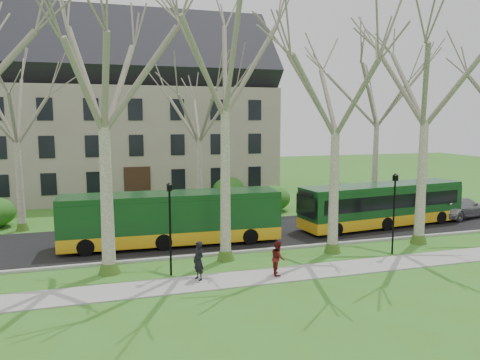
# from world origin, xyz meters

# --- Properties ---
(ground) EXTENTS (120.00, 120.00, 0.00)m
(ground) POSITION_xyz_m (0.00, 0.00, 0.00)
(ground) COLOR #3C6E1F
(ground) RESTS_ON ground
(sidewalk) EXTENTS (70.00, 2.00, 0.06)m
(sidewalk) POSITION_xyz_m (0.00, -2.50, 0.03)
(sidewalk) COLOR gray
(sidewalk) RESTS_ON ground
(road) EXTENTS (80.00, 8.00, 0.06)m
(road) POSITION_xyz_m (0.00, 5.50, 0.03)
(road) COLOR black
(road) RESTS_ON ground
(curb) EXTENTS (80.00, 0.25, 0.14)m
(curb) POSITION_xyz_m (0.00, 1.50, 0.07)
(curb) COLOR #A5A39E
(curb) RESTS_ON ground
(building) EXTENTS (26.50, 12.20, 16.00)m
(building) POSITION_xyz_m (-6.00, 24.00, 8.07)
(building) COLOR gray
(building) RESTS_ON ground
(tree_row_verge) EXTENTS (49.00, 7.00, 14.00)m
(tree_row_verge) POSITION_xyz_m (0.00, 0.30, 7.00)
(tree_row_verge) COLOR gray
(tree_row_verge) RESTS_ON ground
(tree_row_far) EXTENTS (33.00, 7.00, 12.00)m
(tree_row_far) POSITION_xyz_m (-1.33, 11.00, 6.00)
(tree_row_far) COLOR gray
(tree_row_far) RESTS_ON ground
(lamp_row) EXTENTS (36.22, 0.22, 4.30)m
(lamp_row) POSITION_xyz_m (-0.00, -1.00, 2.57)
(lamp_row) COLOR black
(lamp_row) RESTS_ON ground
(hedges) EXTENTS (30.60, 8.60, 2.00)m
(hedges) POSITION_xyz_m (-4.67, 14.00, 1.00)
(hedges) COLOR #2E651C
(hedges) RESTS_ON ground
(bus_lead) EXTENTS (12.50, 3.06, 3.10)m
(bus_lead) POSITION_xyz_m (-5.13, 4.22, 1.61)
(bus_lead) COLOR #123F19
(bus_lead) RESTS_ON road
(bus_follow) EXTENTS (12.02, 3.83, 2.95)m
(bus_follow) POSITION_xyz_m (9.11, 4.69, 1.54)
(bus_follow) COLOR #123F19
(bus_follow) RESTS_ON road
(sedan) EXTENTS (5.61, 3.42, 1.52)m
(sedan) POSITION_xyz_m (16.20, 5.43, 0.82)
(sedan) COLOR #A0A0A4
(sedan) RESTS_ON road
(pedestrian_a) EXTENTS (0.63, 0.76, 1.77)m
(pedestrian_a) POSITION_xyz_m (-4.91, -2.12, 0.94)
(pedestrian_a) COLOR black
(pedestrian_a) RESTS_ON sidewalk
(pedestrian_b) EXTENTS (0.77, 0.89, 1.60)m
(pedestrian_b) POSITION_xyz_m (-1.23, -2.51, 0.86)
(pedestrian_b) COLOR #5C1515
(pedestrian_b) RESTS_ON sidewalk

